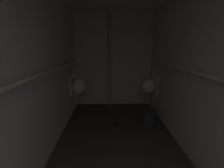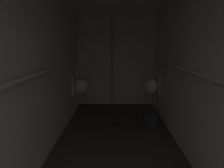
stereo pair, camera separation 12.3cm
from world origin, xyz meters
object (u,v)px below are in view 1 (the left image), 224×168
object	(u,v)px
urinal_right_mid	(150,86)
waste_bin	(149,117)
urinal_left_mid	(78,87)
standpipe_back_wall	(110,61)
floor_drain	(116,124)

from	to	relation	value
urinal_right_mid	waste_bin	distance (m)	0.83
urinal_left_mid	standpipe_back_wall	bearing A→B (deg)	33.35
urinal_right_mid	floor_drain	bearing A→B (deg)	-141.18
urinal_right_mid	floor_drain	size ratio (longest dim) A/B	5.39
urinal_right_mid	waste_bin	size ratio (longest dim) A/B	2.63
standpipe_back_wall	urinal_right_mid	bearing A→B (deg)	-25.41
urinal_right_mid	floor_drain	world-z (taller)	urinal_right_mid
urinal_left_mid	urinal_right_mid	size ratio (longest dim) A/B	1.00
floor_drain	urinal_left_mid	bearing A→B (deg)	143.79
standpipe_back_wall	waste_bin	distance (m)	1.68
urinal_right_mid	standpipe_back_wall	distance (m)	1.16
standpipe_back_wall	floor_drain	xyz separation A→B (m)	(0.10, -1.10, -1.18)
floor_drain	waste_bin	size ratio (longest dim) A/B	0.49
urinal_right_mid	floor_drain	distance (m)	1.23
urinal_left_mid	floor_drain	size ratio (longest dim) A/B	5.39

